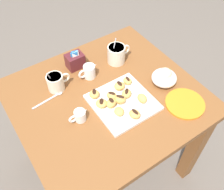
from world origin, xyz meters
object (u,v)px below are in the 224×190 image
beignet_1 (119,112)px  beignet_9 (119,86)px  chocolate_sauce_pitcher (80,115)px  dining_table (107,113)px  cream_pitcher_white (89,71)px  pastry_plate_square (123,102)px  beignet_5 (120,99)px  coffee_mug_cream_left (56,82)px  beignet_10 (111,103)px  sugar_caddy (75,61)px  beignet_3 (127,94)px  beignet_4 (128,81)px  saucer_orange_left (185,104)px  beignet_6 (102,103)px  ice_cream_bowl (164,77)px  beignet_7 (94,94)px  beignet_8 (112,96)px  coffee_mug_cream_right (117,54)px  beignet_2 (135,114)px  beignet_0 (142,98)px

beignet_1 → beignet_9: 0.15m
chocolate_sauce_pitcher → dining_table: bearing=16.0°
dining_table → beignet_9: (0.07, -0.01, 0.17)m
cream_pitcher_white → pastry_plate_square: bearing=-81.2°
beignet_1 → beignet_5: bearing=50.9°
coffee_mug_cream_left → beignet_9: (0.25, -0.18, -0.01)m
cream_pitcher_white → beignet_10: cream_pitcher_white is taller
dining_table → sugar_caddy: sugar_caddy is taller
beignet_1 → beignet_3: 0.11m
beignet_9 → chocolate_sauce_pitcher: bearing=-170.0°
dining_table → beignet_5: (0.02, -0.08, 0.18)m
dining_table → beignet_4: 0.21m
saucer_orange_left → beignet_9: size_ratio=3.49×
beignet_10 → beignet_6: bearing=144.1°
ice_cream_bowl → beignet_6: ice_cream_bowl is taller
beignet_7 → beignet_5: bearing=-50.1°
sugar_caddy → chocolate_sauce_pitcher: (-0.15, -0.31, -0.01)m
beignet_1 → beignet_3: size_ratio=0.92×
beignet_8 → beignet_10: 0.05m
coffee_mug_cream_right → beignet_8: size_ratio=3.02×
beignet_6 → beignet_10: beignet_10 is taller
ice_cream_bowl → beignet_1: ice_cream_bowl is taller
beignet_5 → dining_table: bearing=106.3°
beignet_1 → beignet_2: (0.05, -0.05, 0.00)m
sugar_caddy → beignet_5: (0.05, -0.34, -0.01)m
cream_pitcher_white → beignet_0: 0.31m
saucer_orange_left → beignet_10: (-0.30, 0.18, 0.03)m
ice_cream_bowl → dining_table: bearing=162.9°
beignet_0 → saucer_orange_left: bearing=-36.3°
dining_table → beignet_6: 0.19m
beignet_1 → chocolate_sauce_pitcher: bearing=152.8°
pastry_plate_square → beignet_9: beignet_9 is taller
cream_pitcher_white → beignet_9: (0.07, -0.16, -0.01)m
cream_pitcher_white → beignet_4: cream_pitcher_white is taller
cream_pitcher_white → beignet_0: (0.11, -0.29, -0.01)m
beignet_2 → beignet_9: (0.04, 0.18, 0.00)m
coffee_mug_cream_left → beignet_1: (0.16, -0.31, -0.02)m
beignet_1 → beignet_9: (0.09, 0.12, 0.00)m
dining_table → cream_pitcher_white: cream_pitcher_white is taller
beignet_4 → beignet_9: 0.05m
cream_pitcher_white → beignet_1: size_ratio=2.10×
saucer_orange_left → beignet_1: 0.32m
chocolate_sauce_pitcher → beignet_6: size_ratio=1.75×
coffee_mug_cream_left → cream_pitcher_white: 0.18m
sugar_caddy → beignet_7: size_ratio=2.15×
dining_table → beignet_4: size_ratio=18.68×
beignet_4 → saucer_orange_left: bearing=-58.1°
beignet_8 → beignet_2: bearing=-80.9°
cream_pitcher_white → beignet_0: bearing=-68.5°
sugar_caddy → beignet_4: bearing=-61.1°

